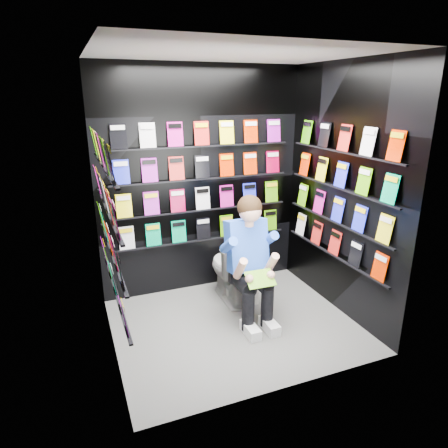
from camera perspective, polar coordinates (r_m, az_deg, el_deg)
name	(u,v)px	position (r m, az deg, el deg)	size (l,w,h in m)	color
floor	(235,325)	(4.25, 1.53, -14.24)	(2.40, 2.40, 0.00)	slate
ceiling	(237,53)	(3.61, 1.90, 23.25)	(2.40, 2.40, 0.00)	white
wall_back	(202,183)	(4.63, -3.21, 5.93)	(2.40, 0.04, 2.60)	black
wall_front	(291,238)	(2.88, 9.58, -2.02)	(2.40, 0.04, 2.60)	black
wall_left	(103,218)	(3.45, -16.96, 0.85)	(0.04, 2.00, 2.60)	black
wall_right	(342,193)	(4.33, 16.50, 4.33)	(0.04, 2.00, 2.60)	black
comics_back	(202,183)	(4.60, -3.09, 5.92)	(2.10, 0.06, 1.37)	red
comics_left	(106,217)	(3.45, -16.48, 0.98)	(0.06, 1.70, 1.37)	red
comics_right	(340,192)	(4.31, 16.19, 4.36)	(0.06, 1.70, 1.37)	red
toilet	(231,269)	(4.58, 1.02, -6.49)	(0.42, 0.75, 0.73)	white
longbox	(240,286)	(4.67, 2.31, -8.87)	(0.23, 0.43, 0.32)	silver
longbox_lid	(240,272)	(4.59, 2.34, -6.92)	(0.26, 0.45, 0.03)	silver
reader	(245,246)	(4.10, 3.09, -3.19)	(0.55, 0.80, 1.47)	blue
held_comic	(260,279)	(3.90, 5.20, -7.79)	(0.28, 0.01, 0.20)	green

